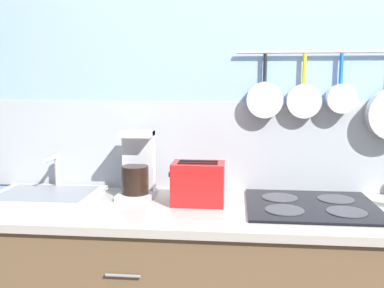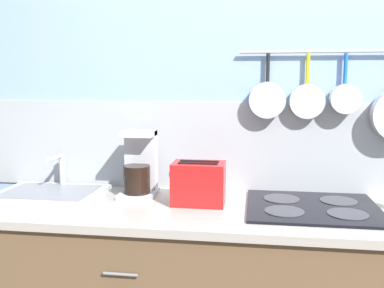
{
  "view_description": "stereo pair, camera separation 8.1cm",
  "coord_description": "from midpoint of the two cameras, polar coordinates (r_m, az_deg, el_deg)",
  "views": [
    {
      "loc": [
        -0.34,
        -1.84,
        1.46
      ],
      "look_at": [
        -0.52,
        0.0,
        1.2
      ],
      "focal_mm": 40.0,
      "sensor_mm": 36.0,
      "label": 1
    },
    {
      "loc": [
        -0.26,
        -1.83,
        1.46
      ],
      "look_at": [
        -0.52,
        0.0,
        1.2
      ],
      "focal_mm": 40.0,
      "sensor_mm": 36.0,
      "label": 2
    }
  ],
  "objects": [
    {
      "name": "toaster",
      "position": [
        1.95,
        -0.38,
        -5.26
      ],
      "size": [
        0.25,
        0.16,
        0.2
      ],
      "color": "red",
      "rests_on": "countertop"
    },
    {
      "name": "countertop",
      "position": [
        1.95,
        14.47,
        -9.07
      ],
      "size": [
        3.09,
        0.63,
        0.03
      ],
      "color": "#A59E93",
      "rests_on": "cabinet_base"
    },
    {
      "name": "cooktop",
      "position": [
        1.99,
        14.48,
        -7.96
      ],
      "size": [
        0.57,
        0.5,
        0.01
      ],
      "color": "black",
      "rests_on": "countertop"
    },
    {
      "name": "wall_back",
      "position": [
        2.22,
        13.5,
        3.11
      ],
      "size": [
        7.2,
        0.15,
        2.6
      ],
      "color": "#84A3CC",
      "rests_on": "ground_plane"
    },
    {
      "name": "coffee_maker",
      "position": [
        2.11,
        -8.4,
        -3.38
      ],
      "size": [
        0.17,
        0.19,
        0.32
      ],
      "color": "#B7BABF",
      "rests_on": "countertop"
    },
    {
      "name": "sink_basin",
      "position": [
        2.24,
        -19.79,
        -6.17
      ],
      "size": [
        0.51,
        0.38,
        0.18
      ],
      "color": "#B7BABF",
      "rests_on": "countertop"
    }
  ]
}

